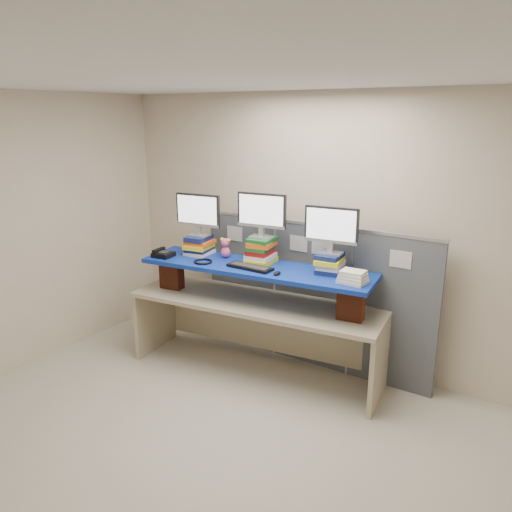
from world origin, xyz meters
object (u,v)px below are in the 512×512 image
Objects in this scene: desk at (256,315)px; keyboard at (250,267)px; monitor_center at (262,213)px; desk_phone at (163,254)px; monitor_right at (331,227)px; blue_board at (256,268)px; monitor_left at (198,212)px.

keyboard reaches higher than desk.
monitor_center is 1.15m from desk_phone.
monitor_center reaches higher than monitor_right.
monitor_center is at bearing 88.71° from blue_board.
desk is 1.16m from desk_phone.
monitor_left is (-0.74, 0.03, 0.47)m from blue_board.
blue_board is at bearing 96.75° from desk.
monitor_right is 2.38× the size of desk_phone.
desk_phone reaches higher than desk.
keyboard is (-0.69, -0.31, -0.42)m from monitor_right.
keyboard is at bearing -97.41° from blue_board.
monitor_right is at bearing 0.00° from monitor_left.
monitor_left reaches higher than monitor_right.
monitor_left is at bearing -180.00° from monitor_center.
desk_phone is (-0.99, -0.26, 0.05)m from blue_board.
blue_board is at bearing 8.05° from desk_phone.
monitor_center reaches higher than blue_board.
monitor_center reaches higher than monitor_left.
keyboard is 2.17× the size of desk_phone.
monitor_right is (0.69, 0.21, 0.45)m from blue_board.
monitor_right is (0.69, 0.21, 0.95)m from desk.
desk_phone is at bearing -170.33° from keyboard.
blue_board reaches higher than desk.
blue_board is 0.85m from monitor_right.
monitor_left reaches higher than desk.
desk is 5.21× the size of monitor_right.
monitor_right is 1.10× the size of keyboard.
monitor_left is 1.00× the size of monitor_center.
monitor_center reaches higher than desk_phone.
desk_phone is (-1.67, -0.47, -0.40)m from monitor_right.
monitor_left is 1.00× the size of monitor_right.
monitor_left reaches higher than keyboard.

